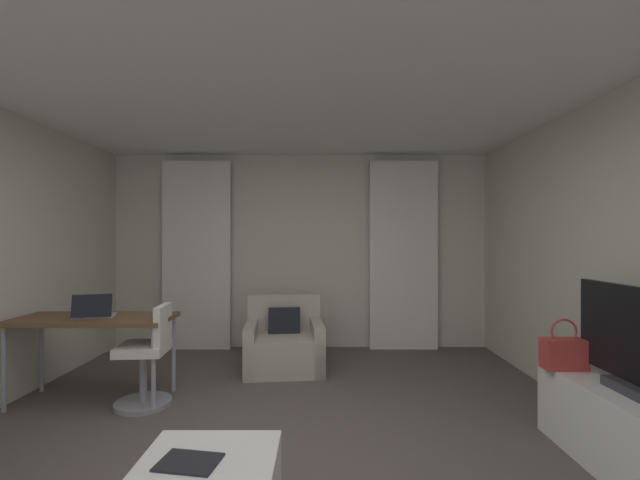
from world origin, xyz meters
The scene contains 13 objects.
ground_plane centered at (0.00, 0.00, 0.00)m, with size 12.00×12.00×0.00m, color #564C47.
wall_window centered at (0.00, 3.03, 1.30)m, with size 5.12×0.06×2.60m.
ceiling centered at (0.00, 0.00, 2.63)m, with size 5.12×6.12×0.06m, color white.
curtain_left_panel centered at (-1.38, 2.90, 1.25)m, with size 0.90×0.06×2.50m.
curtain_right_panel centered at (1.38, 2.90, 1.25)m, with size 0.90×0.06×2.50m.
armchair centered at (-0.14, 2.07, 0.27)m, with size 0.92×0.86×0.80m.
desk centered at (-1.78, 1.13, 0.69)m, with size 1.37×0.58×0.76m.
desk_chair centered at (-1.25, 1.03, 0.39)m, with size 0.48×0.48×0.88m.
laptop centered at (-1.75, 1.09, 0.81)m, with size 0.37×0.32×0.22m.
magazine_open centered at (-0.35, -0.67, 0.41)m, with size 0.31×0.24×0.01m.
tv_console centered at (2.20, -0.04, 0.26)m, with size 0.51×1.26×0.51m.
tv_flatscreen centered at (2.20, -0.07, 0.82)m, with size 0.20×1.02×0.66m.
handbag_primary centered at (2.05, 0.41, 0.63)m, with size 0.30×0.14×0.37m.
Camera 1 is at (0.27, -2.61, 1.46)m, focal length 23.31 mm.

